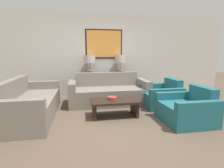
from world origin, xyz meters
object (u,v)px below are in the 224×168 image
object	(u,v)px
console_table	(105,86)
couch_by_back_wall	(109,93)
table_lamp_right	(120,61)
armchair_near_camera	(187,110)
coffee_table	(115,104)
couch_by_side	(30,105)
armchair_near_back_wall	(161,96)
table_lamp_left	(90,62)
decorative_bowl	(112,98)

from	to	relation	value
console_table	couch_by_back_wall	size ratio (longest dim) A/B	0.68
table_lamp_right	armchair_near_camera	world-z (taller)	table_lamp_right
console_table	coffee_table	distance (m)	1.78
couch_by_side	armchair_near_back_wall	bearing A→B (deg)	5.78
couch_by_back_wall	armchair_near_back_wall	distance (m)	1.43
coffee_table	console_table	bearing A→B (deg)	88.51
table_lamp_left	couch_by_side	distance (m)	2.24
table_lamp_right	couch_by_back_wall	bearing A→B (deg)	-124.18
coffee_table	armchair_near_camera	xyz separation A→B (m)	(1.39, -0.58, -0.02)
couch_by_back_wall	decorative_bowl	world-z (taller)	couch_by_back_wall
couch_by_back_wall	armchair_near_camera	distance (m)	2.13
decorative_bowl	coffee_table	bearing A→B (deg)	-48.62
console_table	table_lamp_left	xyz separation A→B (m)	(-0.48, 0.00, 0.77)
couch_by_side	table_lamp_right	bearing A→B (deg)	32.80
console_table	coffee_table	size ratio (longest dim) A/B	1.40
coffee_table	armchair_near_camera	bearing A→B (deg)	-22.78
armchair_near_back_wall	armchair_near_camera	world-z (taller)	same
table_lamp_left	coffee_table	world-z (taller)	table_lamp_left
table_lamp_left	coffee_table	size ratio (longest dim) A/B	0.56
couch_by_side	coffee_table	distance (m)	1.85
couch_by_back_wall	armchair_near_camera	bearing A→B (deg)	-50.96
decorative_bowl	armchair_near_back_wall	xyz separation A→B (m)	(1.44, 0.53, -0.15)
table_lamp_left	armchair_near_camera	bearing A→B (deg)	-52.35
armchair_near_camera	console_table	bearing A→B (deg)	119.59
coffee_table	decorative_bowl	bearing A→B (deg)	131.38
console_table	decorative_bowl	xyz separation A→B (m)	(-0.09, -1.73, 0.03)
table_lamp_left	decorative_bowl	size ratio (longest dim) A/B	2.65
couch_by_back_wall	table_lamp_right	bearing A→B (deg)	55.82
couch_by_side	decorative_bowl	world-z (taller)	couch_by_side
table_lamp_left	couch_by_back_wall	xyz separation A→B (m)	(0.48, -0.71, -0.86)
armchair_near_back_wall	armchair_near_camera	bearing A→B (deg)	-90.00
couch_by_side	coffee_table	xyz separation A→B (m)	(1.84, -0.26, -0.02)
decorative_bowl	armchair_near_camera	distance (m)	1.58
armchair_near_camera	coffee_table	bearing A→B (deg)	157.22
table_lamp_left	couch_by_back_wall	world-z (taller)	table_lamp_left
couch_by_back_wall	armchair_near_back_wall	xyz separation A→B (m)	(1.34, -0.49, -0.04)
armchair_near_camera	table_lamp_right	bearing A→B (deg)	110.01
couch_by_back_wall	coffee_table	distance (m)	1.07
table_lamp_right	console_table	bearing A→B (deg)	180.00
console_table	table_lamp_right	bearing A→B (deg)	0.00
armchair_near_camera	decorative_bowl	bearing A→B (deg)	156.07
table_lamp_left	console_table	bearing A→B (deg)	0.00
console_table	armchair_near_back_wall	world-z (taller)	console_table
couch_by_side	armchair_near_camera	size ratio (longest dim) A/B	2.27
decorative_bowl	console_table	bearing A→B (deg)	86.89
table_lamp_right	couch_by_back_wall	distance (m)	1.21
table_lamp_right	decorative_bowl	xyz separation A→B (m)	(-0.58, -1.73, -0.74)
couch_by_side	armchair_near_back_wall	distance (m)	3.24
table_lamp_left	decorative_bowl	distance (m)	1.92
couch_by_back_wall	console_table	bearing A→B (deg)	90.00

